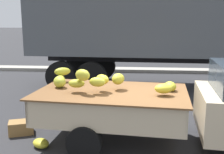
# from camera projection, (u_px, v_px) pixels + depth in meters

# --- Properties ---
(ground) EXTENTS (220.00, 220.00, 0.00)m
(ground) POSITION_uv_depth(u_px,v_px,m) (149.00, 145.00, 5.57)
(ground) COLOR #28282B
(curb_strip) EXTENTS (80.00, 0.80, 0.16)m
(curb_strip) POSITION_uv_depth(u_px,v_px,m) (142.00, 70.00, 13.77)
(curb_strip) COLOR gray
(curb_strip) RESTS_ON ground
(pickup_truck) EXTENTS (5.38, 2.32, 1.70)m
(pickup_truck) POSITION_uv_depth(u_px,v_px,m) (221.00, 106.00, 5.19)
(pickup_truck) COLOR #CCB793
(pickup_truck) RESTS_ON ground
(semi_trailer) EXTENTS (12.11, 3.13, 3.95)m
(semi_trailer) POSITION_uv_depth(u_px,v_px,m) (194.00, 19.00, 9.95)
(semi_trailer) COLOR #4C5156
(semi_trailer) RESTS_ON ground
(fallen_banana_bunch_near_tailgate) EXTENTS (0.47, 0.46, 0.17)m
(fallen_banana_bunch_near_tailgate) POSITION_uv_depth(u_px,v_px,m) (41.00, 143.00, 5.47)
(fallen_banana_bunch_near_tailgate) COLOR gold
(fallen_banana_bunch_near_tailgate) RESTS_ON ground
(produce_crate) EXTENTS (0.61, 0.52, 0.29)m
(produce_crate) POSITION_uv_depth(u_px,v_px,m) (21.00, 127.00, 6.13)
(produce_crate) COLOR olive
(produce_crate) RESTS_ON ground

